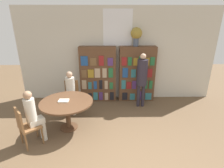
% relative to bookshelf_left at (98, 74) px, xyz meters
% --- Properties ---
extents(wall_back, '(6.40, 0.07, 3.00)m').
position_rel_bookshelf_left_xyz_m(wall_back, '(0.64, 0.19, 0.60)').
color(wall_back, beige).
rests_on(wall_back, ground_plane).
extents(bookshelf_left, '(1.15, 0.34, 1.81)m').
position_rel_bookshelf_left_xyz_m(bookshelf_left, '(0.00, 0.00, 0.00)').
color(bookshelf_left, brown).
rests_on(bookshelf_left, ground_plane).
extents(bookshelf_right, '(1.15, 0.34, 1.81)m').
position_rel_bookshelf_left_xyz_m(bookshelf_right, '(1.27, 0.00, -0.00)').
color(bookshelf_right, brown).
rests_on(bookshelf_right, ground_plane).
extents(flower_vase, '(0.35, 0.35, 0.57)m').
position_rel_bookshelf_left_xyz_m(flower_vase, '(1.20, 0.00, 1.27)').
color(flower_vase, '#475166').
rests_on(flower_vase, bookshelf_right).
extents(reading_table, '(1.27, 1.27, 0.75)m').
position_rel_bookshelf_left_xyz_m(reading_table, '(-0.67, -1.66, -0.27)').
color(reading_table, brown).
rests_on(reading_table, ground_plane).
extents(chair_near_camera, '(0.56, 0.56, 0.91)m').
position_rel_bookshelf_left_xyz_m(chair_near_camera, '(-1.40, -2.30, -0.40)').
color(chair_near_camera, brown).
rests_on(chair_near_camera, ground_plane).
extents(chair_left_side, '(0.43, 0.43, 0.91)m').
position_rel_bookshelf_left_xyz_m(chair_left_side, '(-0.75, -0.70, -0.40)').
color(chair_left_side, brown).
rests_on(chair_left_side, ground_plane).
extents(seated_reader_left, '(0.28, 0.38, 1.25)m').
position_rel_bookshelf_left_xyz_m(seated_reader_left, '(-0.74, -0.88, -0.20)').
color(seated_reader_left, beige).
rests_on(seated_reader_left, ground_plane).
extents(seated_reader_right, '(0.39, 0.38, 1.25)m').
position_rel_bookshelf_left_xyz_m(seated_reader_right, '(-1.26, -2.18, -0.21)').
color(seated_reader_right, beige).
rests_on(seated_reader_right, ground_plane).
extents(librarian_standing, '(0.32, 0.59, 1.68)m').
position_rel_bookshelf_left_xyz_m(librarian_standing, '(1.35, -0.50, 0.13)').
color(librarian_standing, '#28232D').
rests_on(librarian_standing, ground_plane).
extents(open_book_on_table, '(0.24, 0.18, 0.03)m').
position_rel_bookshelf_left_xyz_m(open_book_on_table, '(-0.73, -1.67, -0.14)').
color(open_book_on_table, silver).
rests_on(open_book_on_table, reading_table).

